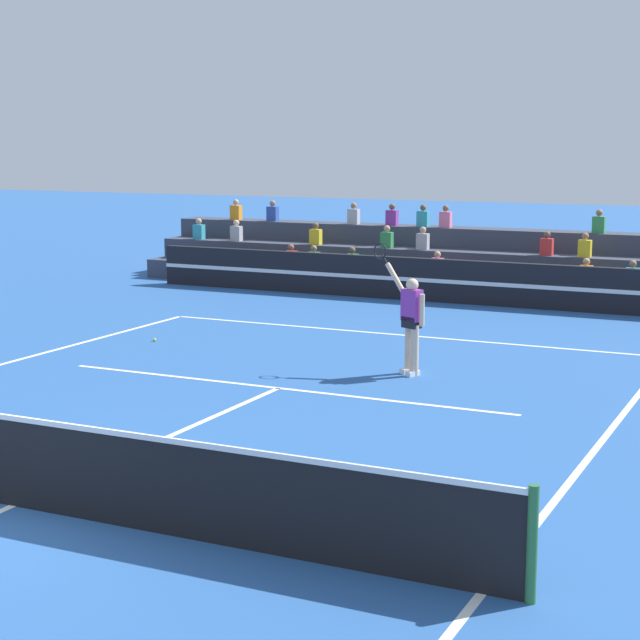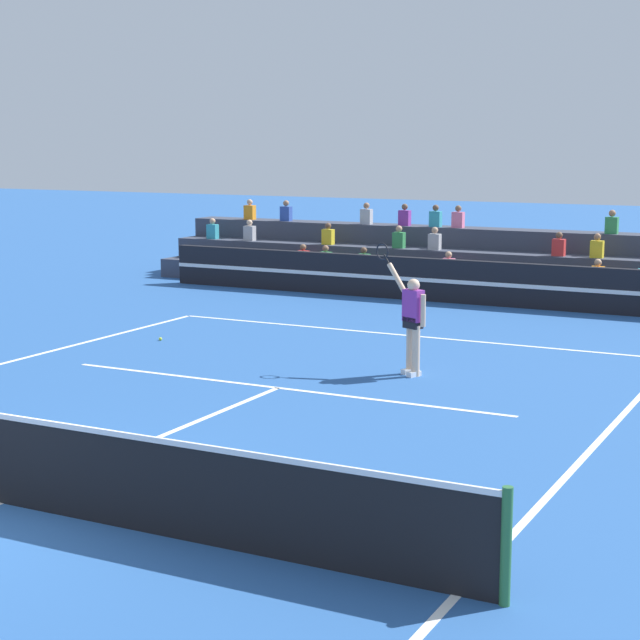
# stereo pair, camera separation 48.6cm
# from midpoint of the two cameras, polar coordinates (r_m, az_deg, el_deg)

# --- Properties ---
(ground_plane) EXTENTS (120.00, 120.00, 0.00)m
(ground_plane) POSITION_cam_midpoint_polar(r_m,az_deg,el_deg) (12.83, -17.11, -9.45)
(ground_plane) COLOR #285699
(court_lines) EXTENTS (11.10, 23.90, 0.01)m
(court_lines) POSITION_cam_midpoint_polar(r_m,az_deg,el_deg) (12.83, -17.11, -9.43)
(court_lines) COLOR white
(court_lines) RESTS_ON ground
(tennis_net) EXTENTS (12.00, 0.10, 1.10)m
(tennis_net) POSITION_cam_midpoint_polar(r_m,az_deg,el_deg) (12.67, -17.23, -7.12)
(tennis_net) COLOR #2D6B38
(tennis_net) RESTS_ON ground
(sponsor_banner_wall) EXTENTS (18.00, 0.26, 1.10)m
(sponsor_banner_wall) POSITION_cam_midpoint_polar(r_m,az_deg,el_deg) (27.12, 7.46, 2.01)
(sponsor_banner_wall) COLOR black
(sponsor_banner_wall) RESTS_ON ground
(bleacher_stand) EXTENTS (20.64, 2.85, 2.28)m
(bleacher_stand) POSITION_cam_midpoint_polar(r_m,az_deg,el_deg) (29.51, 8.99, 2.78)
(bleacher_stand) COLOR #383D4C
(bleacher_stand) RESTS_ON ground
(tennis_player) EXTENTS (1.21, 0.64, 2.34)m
(tennis_player) POSITION_cam_midpoint_polar(r_m,az_deg,el_deg) (18.76, 4.12, 0.03)
(tennis_player) COLOR beige
(tennis_player) RESTS_ON ground
(tennis_ball) EXTENTS (0.07, 0.07, 0.07)m
(tennis_ball) POSITION_cam_midpoint_polar(r_m,az_deg,el_deg) (22.25, -9.44, -1.05)
(tennis_ball) COLOR #C6DB33
(tennis_ball) RESTS_ON ground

